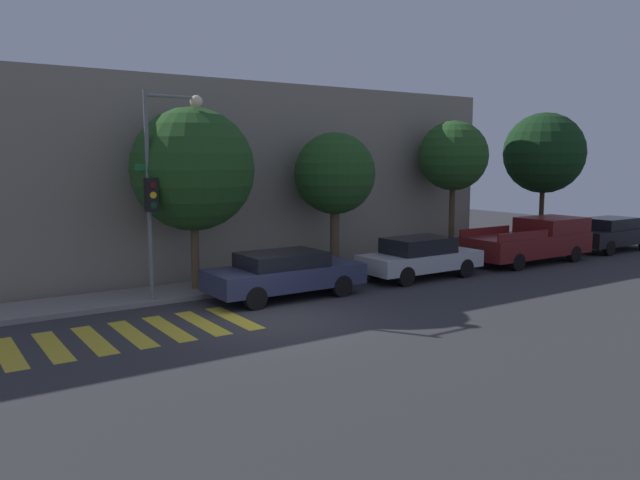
{
  "coord_description": "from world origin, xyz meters",
  "views": [
    {
      "loc": [
        -7.61,
        -13.22,
        4.03
      ],
      "look_at": [
        2.72,
        2.1,
        1.6
      ],
      "focal_mm": 35.0,
      "sensor_mm": 36.0,
      "label": 1
    }
  ],
  "objects_px": {
    "sedan_far_end": "(611,233)",
    "tree_far_end": "(453,156)",
    "tree_near_corner": "(193,169)",
    "traffic_light_pole": "(161,172)",
    "sedan_near_corner": "(284,273)",
    "tree_midblock": "(335,174)",
    "tree_behind_truck": "(544,153)",
    "pickup_truck": "(532,240)",
    "sedan_middle": "(420,257)"
  },
  "relations": [
    {
      "from": "tree_near_corner",
      "to": "tree_midblock",
      "type": "height_order",
      "value": "tree_near_corner"
    },
    {
      "from": "sedan_middle",
      "to": "tree_behind_truck",
      "type": "distance_m",
      "value": 10.07
    },
    {
      "from": "tree_midblock",
      "to": "tree_far_end",
      "type": "relative_size",
      "value": 0.9
    },
    {
      "from": "sedan_near_corner",
      "to": "tree_far_end",
      "type": "distance_m",
      "value": 9.75
    },
    {
      "from": "traffic_light_pole",
      "to": "sedan_middle",
      "type": "xyz_separation_m",
      "value": [
        8.45,
        -1.27,
        -2.93
      ]
    },
    {
      "from": "pickup_truck",
      "to": "tree_far_end",
      "type": "relative_size",
      "value": 1.0
    },
    {
      "from": "tree_near_corner",
      "to": "tree_far_end",
      "type": "distance_m",
      "value": 10.79
    },
    {
      "from": "pickup_truck",
      "to": "sedan_near_corner",
      "type": "bearing_deg",
      "value": 180.0
    },
    {
      "from": "pickup_truck",
      "to": "tree_midblock",
      "type": "relative_size",
      "value": 1.12
    },
    {
      "from": "tree_near_corner",
      "to": "pickup_truck",
      "type": "bearing_deg",
      "value": -8.99
    },
    {
      "from": "tree_midblock",
      "to": "sedan_far_end",
      "type": "bearing_deg",
      "value": -8.84
    },
    {
      "from": "sedan_near_corner",
      "to": "tree_near_corner",
      "type": "distance_m",
      "value": 4.08
    },
    {
      "from": "traffic_light_pole",
      "to": "tree_far_end",
      "type": "relative_size",
      "value": 1.07
    },
    {
      "from": "traffic_light_pole",
      "to": "tree_midblock",
      "type": "xyz_separation_m",
      "value": [
        6.39,
        0.8,
        -0.17
      ]
    },
    {
      "from": "sedan_near_corner",
      "to": "pickup_truck",
      "type": "height_order",
      "value": "pickup_truck"
    },
    {
      "from": "traffic_light_pole",
      "to": "sedan_far_end",
      "type": "height_order",
      "value": "traffic_light_pole"
    },
    {
      "from": "tree_behind_truck",
      "to": "pickup_truck",
      "type": "bearing_deg",
      "value": -147.8
    },
    {
      "from": "sedan_near_corner",
      "to": "tree_behind_truck",
      "type": "height_order",
      "value": "tree_behind_truck"
    },
    {
      "from": "traffic_light_pole",
      "to": "sedan_near_corner",
      "type": "bearing_deg",
      "value": -22.04
    },
    {
      "from": "traffic_light_pole",
      "to": "sedan_far_end",
      "type": "bearing_deg",
      "value": -3.69
    },
    {
      "from": "sedan_near_corner",
      "to": "pickup_truck",
      "type": "distance_m",
      "value": 11.22
    },
    {
      "from": "sedan_far_end",
      "to": "tree_near_corner",
      "type": "distance_m",
      "value": 18.8
    },
    {
      "from": "tree_midblock",
      "to": "tree_far_end",
      "type": "bearing_deg",
      "value": 0.0
    },
    {
      "from": "tree_near_corner",
      "to": "tree_midblock",
      "type": "xyz_separation_m",
      "value": [
        5.13,
        0.0,
        -0.21
      ]
    },
    {
      "from": "tree_behind_truck",
      "to": "sedan_middle",
      "type": "bearing_deg",
      "value": -167.31
    },
    {
      "from": "sedan_middle",
      "to": "tree_far_end",
      "type": "height_order",
      "value": "tree_far_end"
    },
    {
      "from": "sedan_middle",
      "to": "tree_midblock",
      "type": "relative_size",
      "value": 0.88
    },
    {
      "from": "tree_midblock",
      "to": "tree_near_corner",
      "type": "bearing_deg",
      "value": 180.0
    },
    {
      "from": "pickup_truck",
      "to": "tree_behind_truck",
      "type": "relative_size",
      "value": 0.91
    },
    {
      "from": "sedan_middle",
      "to": "tree_far_end",
      "type": "distance_m",
      "value": 5.35
    },
    {
      "from": "sedan_near_corner",
      "to": "tree_behind_truck",
      "type": "bearing_deg",
      "value": 8.13
    },
    {
      "from": "sedan_near_corner",
      "to": "tree_behind_truck",
      "type": "xyz_separation_m",
      "value": [
        14.51,
        2.07,
        3.53
      ]
    },
    {
      "from": "tree_midblock",
      "to": "tree_behind_truck",
      "type": "relative_size",
      "value": 0.82
    },
    {
      "from": "traffic_light_pole",
      "to": "sedan_middle",
      "type": "relative_size",
      "value": 1.35
    },
    {
      "from": "sedan_far_end",
      "to": "tree_far_end",
      "type": "distance_m",
      "value": 8.62
    },
    {
      "from": "pickup_truck",
      "to": "tree_far_end",
      "type": "height_order",
      "value": "tree_far_end"
    },
    {
      "from": "sedan_far_end",
      "to": "tree_far_end",
      "type": "relative_size",
      "value": 0.81
    },
    {
      "from": "tree_near_corner",
      "to": "sedan_far_end",
      "type": "bearing_deg",
      "value": -6.41
    },
    {
      "from": "sedan_middle",
      "to": "pickup_truck",
      "type": "xyz_separation_m",
      "value": [
        5.91,
        -0.0,
        0.13
      ]
    },
    {
      "from": "tree_far_end",
      "to": "pickup_truck",
      "type": "bearing_deg",
      "value": -41.9
    },
    {
      "from": "pickup_truck",
      "to": "tree_behind_truck",
      "type": "height_order",
      "value": "tree_behind_truck"
    },
    {
      "from": "traffic_light_pole",
      "to": "sedan_middle",
      "type": "bearing_deg",
      "value": -8.56
    },
    {
      "from": "sedan_far_end",
      "to": "tree_near_corner",
      "type": "bearing_deg",
      "value": 173.59
    },
    {
      "from": "tree_near_corner",
      "to": "tree_midblock",
      "type": "bearing_deg",
      "value": 0.0
    },
    {
      "from": "sedan_middle",
      "to": "tree_behind_truck",
      "type": "relative_size",
      "value": 0.72
    },
    {
      "from": "sedan_near_corner",
      "to": "tree_midblock",
      "type": "distance_m",
      "value": 4.74
    },
    {
      "from": "sedan_near_corner",
      "to": "traffic_light_pole",
      "type": "bearing_deg",
      "value": 157.96
    },
    {
      "from": "sedan_far_end",
      "to": "tree_midblock",
      "type": "distance_m",
      "value": 13.76
    },
    {
      "from": "sedan_far_end",
      "to": "tree_behind_truck",
      "type": "height_order",
      "value": "tree_behind_truck"
    },
    {
      "from": "sedan_far_end",
      "to": "tree_behind_truck",
      "type": "distance_m",
      "value": 4.55
    }
  ]
}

